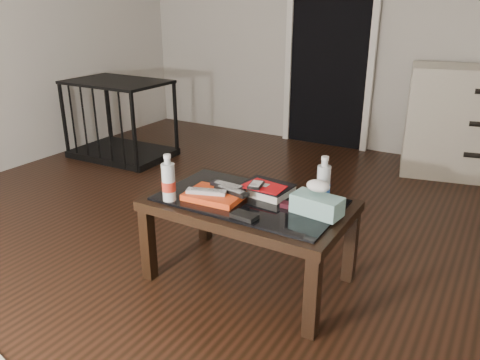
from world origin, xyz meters
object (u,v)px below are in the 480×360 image
(textbook, at_px, (266,189))
(coffee_table, at_px, (249,211))
(pet_crate, at_px, (121,132))
(water_bottle_left, at_px, (168,178))
(tissue_box, at_px, (317,205))
(water_bottle_right, at_px, (324,180))

(textbook, bearing_deg, coffee_table, -105.61)
(coffee_table, relative_size, pet_crate, 1.08)
(water_bottle_left, bearing_deg, textbook, 40.40)
(textbook, xyz_separation_m, water_bottle_left, (-0.38, -0.32, 0.10))
(coffee_table, relative_size, water_bottle_left, 4.20)
(tissue_box, bearing_deg, water_bottle_left, -155.49)
(water_bottle_right, relative_size, tissue_box, 1.03)
(textbook, bearing_deg, pet_crate, 157.01)
(water_bottle_left, xyz_separation_m, water_bottle_right, (0.67, 0.36, 0.00))
(water_bottle_left, distance_m, tissue_box, 0.73)
(coffee_table, distance_m, pet_crate, 2.40)
(textbook, bearing_deg, water_bottle_right, 12.12)
(tissue_box, bearing_deg, pet_crate, 160.25)
(coffee_table, distance_m, water_bottle_left, 0.44)
(water_bottle_left, bearing_deg, coffee_table, 32.27)
(coffee_table, relative_size, textbook, 4.00)
(textbook, distance_m, water_bottle_right, 0.31)
(coffee_table, height_order, textbook, textbook)
(textbook, height_order, tissue_box, tissue_box)
(water_bottle_left, bearing_deg, water_bottle_right, 28.26)
(pet_crate, height_order, tissue_box, pet_crate)
(tissue_box, bearing_deg, coffee_table, -171.78)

